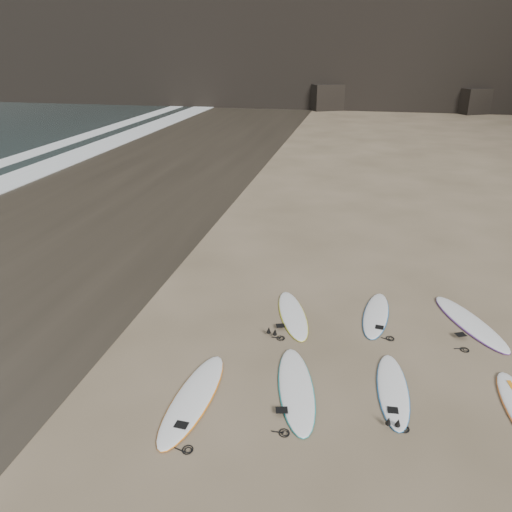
# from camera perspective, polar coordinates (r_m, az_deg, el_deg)

# --- Properties ---
(ground) EXTENTS (240.00, 240.00, 0.00)m
(ground) POSITION_cam_1_polar(r_m,az_deg,el_deg) (10.47, 20.76, -14.72)
(ground) COLOR #897559
(ground) RESTS_ON ground
(wet_sand) EXTENTS (12.00, 200.00, 0.01)m
(wet_sand) POSITION_cam_1_polar(r_m,az_deg,el_deg) (22.20, -18.73, 5.75)
(wet_sand) COLOR #383026
(wet_sand) RESTS_ON ground
(surfboard_0) EXTENTS (0.85, 2.83, 0.10)m
(surfboard_0) POSITION_cam_1_polar(r_m,az_deg,el_deg) (9.79, -7.20, -15.75)
(surfboard_0) COLOR white
(surfboard_0) RESTS_ON ground
(surfboard_1) EXTENTS (1.22, 2.75, 0.10)m
(surfboard_1) POSITION_cam_1_polar(r_m,az_deg,el_deg) (9.97, 4.61, -14.79)
(surfboard_1) COLOR white
(surfboard_1) RESTS_ON ground
(surfboard_2) EXTENTS (0.67, 2.36, 0.08)m
(surfboard_2) POSITION_cam_1_polar(r_m,az_deg,el_deg) (10.26, 15.37, -14.47)
(surfboard_2) COLOR white
(surfboard_2) RESTS_ON ground
(surfboard_5) EXTENTS (1.28, 2.49, 0.09)m
(surfboard_5) POSITION_cam_1_polar(r_m,az_deg,el_deg) (12.35, 4.23, -6.66)
(surfboard_5) COLOR white
(surfboard_5) RESTS_ON ground
(surfboard_6) EXTENTS (0.81, 2.39, 0.08)m
(surfboard_6) POSITION_cam_1_polar(r_m,az_deg,el_deg) (12.66, 13.55, -6.51)
(surfboard_6) COLOR white
(surfboard_6) RESTS_ON ground
(surfboard_7) EXTENTS (1.75, 2.74, 0.10)m
(surfboard_7) POSITION_cam_1_polar(r_m,az_deg,el_deg) (13.02, 23.27, -6.98)
(surfboard_7) COLOR white
(surfboard_7) RESTS_ON ground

